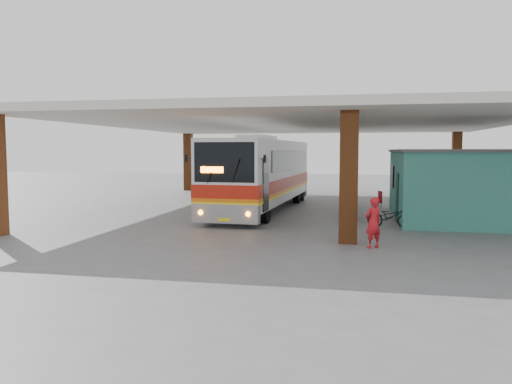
{
  "coord_description": "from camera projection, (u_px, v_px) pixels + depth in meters",
  "views": [
    {
      "loc": [
        3.26,
        -19.64,
        3.06
      ],
      "look_at": [
        -0.73,
        0.0,
        1.39
      ],
      "focal_mm": 35.0,
      "sensor_mm": 36.0,
      "label": 1
    }
  ],
  "objects": [
    {
      "name": "ground",
      "position": [
        274.0,
        227.0,
        20.08
      ],
      "size": [
        90.0,
        90.0,
        0.0
      ],
      "primitive_type": "plane",
      "color": "#515154",
      "rests_on": "ground"
    },
    {
      "name": "brick_columns",
      "position": [
        319.0,
        168.0,
        24.5
      ],
      "size": [
        20.1,
        21.6,
        4.35
      ],
      "color": "brown",
      "rests_on": "ground"
    },
    {
      "name": "canopy_roof",
      "position": [
        304.0,
        123.0,
        25.96
      ],
      "size": [
        21.0,
        23.0,
        0.3
      ],
      "primitive_type": "cube",
      "color": "beige",
      "rests_on": "brick_columns"
    },
    {
      "name": "shop_building",
      "position": [
        453.0,
        184.0,
        22.37
      ],
      "size": [
        5.2,
        8.2,
        3.11
      ],
      "color": "#327E70",
      "rests_on": "ground"
    },
    {
      "name": "coach_bus",
      "position": [
        262.0,
        174.0,
        25.48
      ],
      "size": [
        3.32,
        13.12,
        3.79
      ],
      "rotation": [
        0.0,
        0.0,
        -0.05
      ],
      "color": "silver",
      "rests_on": "ground"
    },
    {
      "name": "motorcycle",
      "position": [
        390.0,
        216.0,
        19.67
      ],
      "size": [
        1.82,
        0.81,
        0.93
      ],
      "primitive_type": "imported",
      "rotation": [
        0.0,
        0.0,
        1.46
      ],
      "color": "black",
      "rests_on": "ground"
    },
    {
      "name": "pedestrian",
      "position": [
        373.0,
        223.0,
        15.59
      ],
      "size": [
        0.7,
        0.67,
        1.61
      ],
      "primitive_type": "imported",
      "rotation": [
        0.0,
        0.0,
        3.84
      ],
      "color": "red",
      "rests_on": "ground"
    },
    {
      "name": "red_chair",
      "position": [
        378.0,
        200.0,
        27.1
      ],
      "size": [
        0.59,
        0.59,
        0.86
      ],
      "rotation": [
        0.0,
        0.0,
        0.37
      ],
      "color": "#B21320",
      "rests_on": "ground"
    }
  ]
}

